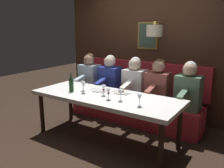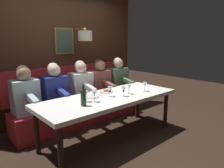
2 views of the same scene
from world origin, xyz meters
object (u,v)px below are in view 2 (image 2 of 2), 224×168
at_px(wine_glass_0, 86,94).
at_px(wine_glass_5, 124,89).
at_px(wine_bottle, 83,98).
at_px(wine_glass_4, 129,87).
at_px(diner_near, 100,80).
at_px(dining_table, 110,100).
at_px(diner_middle, 81,83).
at_px(diner_farthest, 25,92).
at_px(wine_glass_2, 145,85).
at_px(wine_glass_1, 94,94).
at_px(diner_far, 55,87).
at_px(wine_glass_3, 110,90).
at_px(diner_nearest, 118,77).

xyz_separation_m(wine_glass_0, wine_glass_5, (-0.16, -0.62, -0.00)).
bearing_deg(wine_bottle, wine_glass_4, -88.67).
bearing_deg(diner_near, wine_glass_0, 132.77).
distance_m(dining_table, diner_near, 1.02).
relative_size(diner_middle, wine_glass_5, 4.82).
height_order(wine_glass_0, wine_glass_4, same).
bearing_deg(diner_farthest, wine_glass_2, -121.77).
bearing_deg(wine_glass_1, diner_far, 8.68).
bearing_deg(wine_glass_2, diner_near, 9.78).
distance_m(diner_middle, wine_glass_0, 1.00).
distance_m(diner_farthest, wine_glass_5, 1.57).
bearing_deg(dining_table, wine_glass_2, -103.72).
distance_m(wine_glass_3, wine_glass_4, 0.36).
height_order(diner_near, diner_middle, same).
relative_size(diner_farthest, wine_glass_0, 4.82).
xyz_separation_m(diner_near, wine_glass_5, (-1.03, 0.33, 0.04)).
height_order(diner_far, wine_glass_5, diner_far).
relative_size(wine_glass_4, wine_bottle, 0.55).
bearing_deg(wine_glass_5, wine_glass_0, 75.74).
bearing_deg(wine_glass_5, diner_farthest, 48.95).
bearing_deg(wine_glass_3, diner_near, -29.21).
bearing_deg(diner_near, diner_middle, 90.00).
bearing_deg(diner_nearest, wine_glass_3, 131.30).
distance_m(diner_middle, wine_glass_2, 1.23).
bearing_deg(wine_glass_2, diner_far, 48.48).
height_order(diner_far, diner_farthest, same).
bearing_deg(wine_glass_4, wine_bottle, 91.33).
bearing_deg(wine_glass_3, diner_farthest, 48.05).
relative_size(diner_middle, wine_glass_4, 4.82).
xyz_separation_m(diner_nearest, wine_glass_4, (-0.98, 0.68, 0.04)).
relative_size(dining_table, wine_bottle, 7.85).
relative_size(dining_table, diner_near, 2.98).
bearing_deg(diner_near, wine_glass_2, -170.22).
relative_size(diner_farthest, wine_glass_3, 4.82).
distance_m(diner_far, diner_farthest, 0.51).
bearing_deg(diner_far, diner_near, -90.00).
distance_m(diner_near, wine_glass_5, 1.08).
bearing_deg(diner_far, diner_nearest, -90.00).
bearing_deg(wine_bottle, wine_glass_3, -79.90).
relative_size(wine_glass_0, wine_bottle, 0.55).
xyz_separation_m(diner_far, wine_bottle, (-1.00, 0.08, 0.04)).
bearing_deg(wine_glass_5, wine_glass_3, 54.47).
height_order(wine_glass_5, wine_bottle, wine_bottle).
distance_m(diner_farthest, wine_glass_0, 1.04).
height_order(diner_nearest, diner_farthest, same).
distance_m(dining_table, wine_glass_5, 0.29).
relative_size(diner_farthest, wine_bottle, 2.64).
bearing_deg(wine_glass_1, wine_glass_0, 46.12).
distance_m(wine_glass_3, wine_glass_5, 0.22).
relative_size(wine_glass_0, wine_glass_1, 1.00).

